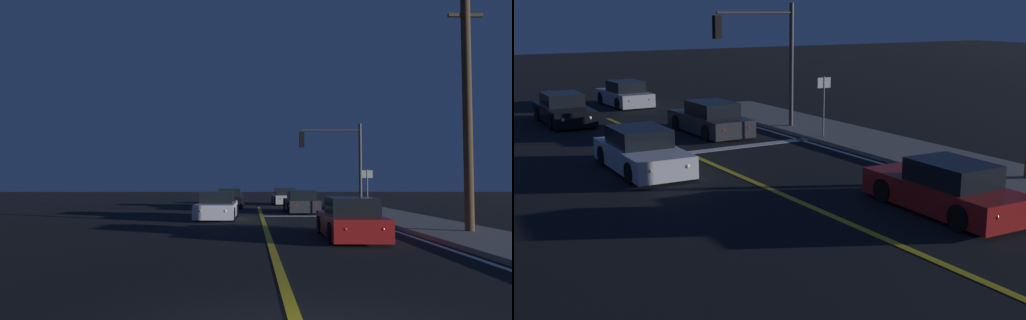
% 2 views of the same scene
% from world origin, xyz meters
% --- Properties ---
extents(sidewalk_right, '(3.20, 38.98, 0.15)m').
position_xyz_m(sidewalk_right, '(6.67, 10.83, 0.07)').
color(sidewalk_right, slate).
rests_on(sidewalk_right, ground).
extents(lane_line_center, '(0.20, 36.81, 0.01)m').
position_xyz_m(lane_line_center, '(0.00, 10.83, 0.01)').
color(lane_line_center, gold).
rests_on(lane_line_center, ground).
extents(lane_line_edge_right, '(0.16, 36.81, 0.01)m').
position_xyz_m(lane_line_edge_right, '(4.82, 10.83, 0.01)').
color(lane_line_edge_right, white).
rests_on(lane_line_edge_right, ground).
extents(stop_bar, '(5.07, 0.50, 0.01)m').
position_xyz_m(stop_bar, '(2.54, 20.16, 0.01)').
color(stop_bar, white).
rests_on(stop_bar, ground).
extents(car_distant_tail_white, '(2.02, 4.57, 1.34)m').
position_xyz_m(car_distant_tail_white, '(-2.27, 18.51, 0.58)').
color(car_distant_tail_white, silver).
rests_on(car_distant_tail_white, ground).
extents(car_side_waiting_black, '(2.00, 4.65, 1.34)m').
position_xyz_m(car_side_waiting_black, '(-2.07, 28.97, 0.58)').
color(car_side_waiting_black, black).
rests_on(car_side_waiting_black, ground).
extents(car_parked_curb_red, '(1.91, 4.54, 1.34)m').
position_xyz_m(car_parked_curb_red, '(2.65, 10.27, 0.58)').
color(car_parked_curb_red, maroon).
rests_on(car_parked_curb_red, ground).
extents(car_far_approaching_silver, '(1.96, 4.24, 1.34)m').
position_xyz_m(car_far_approaching_silver, '(2.15, 32.98, 0.58)').
color(car_far_approaching_silver, '#B2B5BA').
rests_on(car_far_approaching_silver, ground).
extents(car_following_oncoming_charcoal, '(1.91, 4.66, 1.34)m').
position_xyz_m(car_following_oncoming_charcoal, '(2.44, 23.27, 0.58)').
color(car_following_oncoming_charcoal, '#2D2D33').
rests_on(car_following_oncoming_charcoal, ground).
extents(traffic_signal_near_right, '(3.68, 0.28, 5.28)m').
position_xyz_m(traffic_signal_near_right, '(4.51, 22.46, 3.52)').
color(traffic_signal_near_right, '#38383D').
rests_on(traffic_signal_near_right, ground).
extents(utility_pole_right, '(1.45, 0.32, 9.12)m').
position_xyz_m(utility_pole_right, '(6.97, 11.14, 4.70)').
color(utility_pole_right, '#4C3823').
rests_on(utility_pole_right, ground).
extents(street_sign_corner, '(0.56, 0.09, 2.50)m').
position_xyz_m(street_sign_corner, '(5.57, 19.66, 1.68)').
color(street_sign_corner, slate).
rests_on(street_sign_corner, ground).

